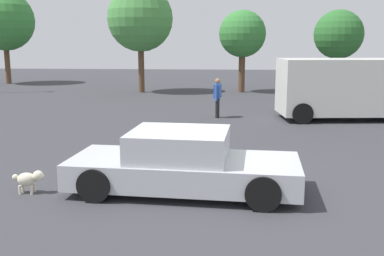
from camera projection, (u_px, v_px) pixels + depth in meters
The scene contains 9 objects.
ground_plane at pixel (202, 188), 9.23m from camera, with size 80.00×80.00×0.00m, color #38383D.
sedan_foreground at pixel (183, 164), 8.95m from camera, with size 4.61×2.19×1.23m.
dog at pixel (29, 179), 8.87m from camera, with size 0.63×0.28×0.46m.
van_white at pixel (350, 87), 17.20m from camera, with size 5.51×2.66×2.30m.
pedestrian at pixel (218, 95), 17.62m from camera, with size 0.30×0.56×1.54m.
tree_back_left at pixel (4, 21), 31.40m from camera, with size 4.12×4.12×6.42m.
tree_back_center at pixel (140, 19), 25.94m from camera, with size 3.76×3.76×6.11m.
tree_back_right at pixel (339, 35), 25.78m from camera, with size 2.78×2.78×4.73m.
tree_far_right at pixel (242, 34), 26.17m from camera, with size 2.71×2.71×4.74m.
Camera 1 is at (0.48, -8.83, 2.93)m, focal length 42.44 mm.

